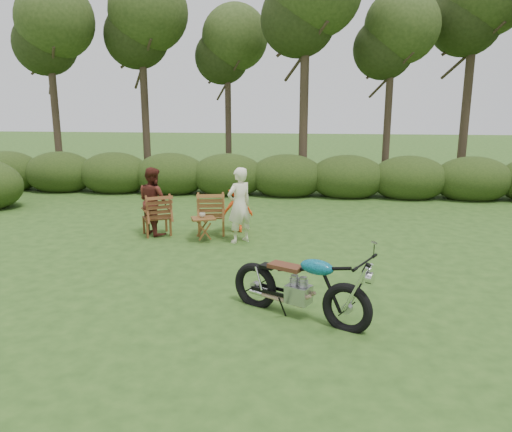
# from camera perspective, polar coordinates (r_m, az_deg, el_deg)

# --- Properties ---
(ground) EXTENTS (80.00, 80.00, 0.00)m
(ground) POSITION_cam_1_polar(r_m,az_deg,el_deg) (8.26, 0.34, -9.34)
(ground) COLOR #264617
(ground) RESTS_ON ground
(tree_line) EXTENTS (22.52, 11.62, 8.14)m
(tree_line) POSITION_cam_1_polar(r_m,az_deg,el_deg) (17.34, 5.54, 15.28)
(tree_line) COLOR #392A1F
(tree_line) RESTS_ON ground
(motorcycle) EXTENTS (2.31, 1.75, 1.24)m
(motorcycle) POSITION_cam_1_polar(r_m,az_deg,el_deg) (7.65, 4.84, -11.32)
(motorcycle) COLOR #0E9ABC
(motorcycle) RESTS_ON ground
(lawn_chair_right) EXTENTS (0.84, 0.84, 1.05)m
(lawn_chair_right) POSITION_cam_1_polar(r_m,az_deg,el_deg) (12.07, -5.09, -2.06)
(lawn_chair_right) COLOR brown
(lawn_chair_right) RESTS_ON ground
(lawn_chair_left) EXTENTS (0.94, 0.94, 1.01)m
(lawn_chair_left) POSITION_cam_1_polar(r_m,az_deg,el_deg) (12.20, -11.19, -2.10)
(lawn_chair_left) COLOR brown
(lawn_chair_left) RESTS_ON ground
(side_table) EXTENTS (0.67, 0.62, 0.55)m
(side_table) POSITION_cam_1_polar(r_m,az_deg,el_deg) (11.41, -6.00, -1.54)
(side_table) COLOR #5A3616
(side_table) RESTS_ON ground
(cup) EXTENTS (0.15, 0.15, 0.11)m
(cup) POSITION_cam_1_polar(r_m,az_deg,el_deg) (11.38, -6.15, 0.13)
(cup) COLOR beige
(cup) RESTS_ON side_table
(adult_a) EXTENTS (0.73, 0.73, 1.71)m
(adult_a) POSITION_cam_1_polar(r_m,az_deg,el_deg) (11.37, -1.88, -2.98)
(adult_a) COLOR #F7F1CC
(adult_a) RESTS_ON ground
(adult_b) EXTENTS (1.00, 0.97, 1.62)m
(adult_b) POSITION_cam_1_polar(r_m,az_deg,el_deg) (12.29, -11.48, -2.00)
(adult_b) COLOR #511F17
(adult_b) RESTS_ON ground
(child) EXTENTS (0.86, 0.65, 1.18)m
(child) POSITION_cam_1_polar(r_m,az_deg,el_deg) (12.23, -2.12, -1.81)
(child) COLOR #F44916
(child) RESTS_ON ground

